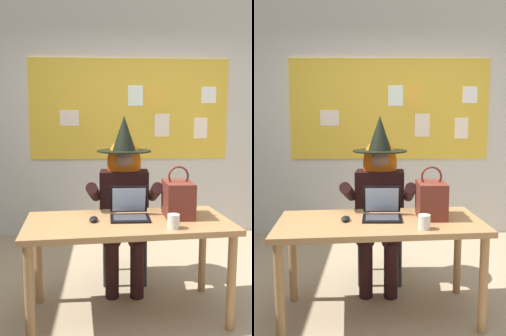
% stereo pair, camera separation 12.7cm
% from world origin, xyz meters
% --- Properties ---
extents(ground_plane, '(24.00, 24.00, 0.00)m').
position_xyz_m(ground_plane, '(0.00, 0.00, 0.00)').
color(ground_plane, tan).
extents(wall_back_bulletin, '(5.38, 2.12, 2.89)m').
position_xyz_m(wall_back_bulletin, '(0.00, 1.96, 1.46)').
color(wall_back_bulletin, beige).
rests_on(wall_back_bulletin, ground).
extents(desk_main, '(1.49, 0.78, 0.71)m').
position_xyz_m(desk_main, '(-0.15, 0.03, 0.62)').
color(desk_main, '#A37547').
rests_on(desk_main, ground).
extents(chair_at_desk, '(0.43, 0.43, 0.91)m').
position_xyz_m(chair_at_desk, '(-0.14, 0.73, 0.51)').
color(chair_at_desk, '#2D3347').
rests_on(chair_at_desk, ground).
extents(person_costumed, '(0.61, 0.71, 1.46)m').
position_xyz_m(person_costumed, '(-0.14, 0.61, 0.80)').
color(person_costumed, black).
rests_on(person_costumed, ground).
extents(laptop, '(0.28, 0.27, 0.22)m').
position_xyz_m(laptop, '(-0.13, 0.11, 0.77)').
color(laptop, black).
rests_on(laptop, desk_main).
extents(computer_mouse, '(0.07, 0.11, 0.03)m').
position_xyz_m(computer_mouse, '(-0.39, 0.02, 0.73)').
color(computer_mouse, black).
rests_on(computer_mouse, desk_main).
extents(handbag, '(0.20, 0.30, 0.38)m').
position_xyz_m(handbag, '(0.23, 0.12, 0.85)').
color(handbag, maroon).
rests_on(handbag, desk_main).
extents(coffee_mug, '(0.08, 0.08, 0.09)m').
position_xyz_m(coffee_mug, '(0.14, -0.17, 0.76)').
color(coffee_mug, silver).
rests_on(coffee_mug, desk_main).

